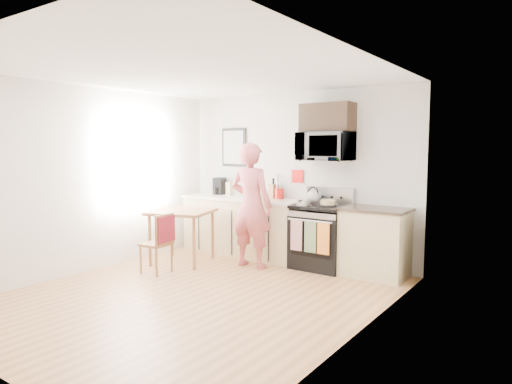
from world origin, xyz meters
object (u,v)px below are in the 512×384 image
Objects in this scene: person at (251,205)px; cake at (328,203)px; microwave at (326,147)px; dining_table at (182,216)px; chair at (162,235)px; range at (321,238)px.

cake is at bearing -156.65° from person.
microwave is 3.01× the size of cake.
chair is at bearing -69.64° from dining_table.
dining_table is at bearing -151.16° from microwave.
cake is at bearing 36.63° from chair.
person is (-0.87, -0.63, -0.85)m from microwave.
range is 0.54m from cake.
chair is (-1.64, -1.55, 0.10)m from range.
microwave is at bearing -147.21° from person.
dining_table is (-1.00, -0.40, -0.20)m from person.
cake reaches higher than dining_table.
dining_table is at bearing -155.83° from cake.
range is 2.26m from chair.
dining_table is 2.20m from cake.
range is 1.12m from person.
microwave is at bearing 28.84° from dining_table.
dining_table is 3.73× the size of cake.
range is 4.60× the size of cake.
microwave is at bearing 130.04° from cake.
chair is (0.23, -0.62, -0.17)m from dining_table.
microwave is at bearing 41.10° from chair.
range is 1.38× the size of chair.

